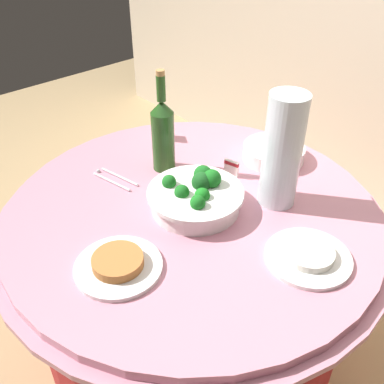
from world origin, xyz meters
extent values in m
plane|color=tan|center=(0.00, 0.00, 0.00)|extent=(6.00, 6.00, 0.00)
cylinder|color=maroon|center=(0.00, 0.00, 0.34)|extent=(1.01, 1.01, 0.69)
cylinder|color=pink|center=(0.00, 0.00, 0.70)|extent=(1.16, 1.16, 0.02)
cylinder|color=pink|center=(0.00, 0.00, 0.72)|extent=(1.10, 1.10, 0.03)
cylinder|color=white|center=(0.01, 0.00, 0.77)|extent=(0.26, 0.26, 0.05)
cylinder|color=white|center=(0.01, 0.00, 0.80)|extent=(0.28, 0.28, 0.01)
sphere|color=#19631E|center=(-0.01, 0.06, 0.82)|extent=(0.06, 0.06, 0.06)
sphere|color=#19661E|center=(-0.06, -0.04, 0.81)|extent=(0.04, 0.04, 0.04)
sphere|color=#19671E|center=(0.00, -0.04, 0.81)|extent=(0.04, 0.04, 0.04)
sphere|color=#196E1E|center=(0.02, 0.06, 0.82)|extent=(0.06, 0.06, 0.06)
sphere|color=#19541E|center=(0.01, 0.03, 0.81)|extent=(0.06, 0.06, 0.06)
sphere|color=#197C1E|center=(0.05, -0.01, 0.81)|extent=(0.04, 0.04, 0.04)
sphere|color=#19701E|center=(0.07, -0.04, 0.81)|extent=(0.04, 0.04, 0.04)
cylinder|color=white|center=(-0.01, 0.39, 0.74)|extent=(0.21, 0.21, 0.01)
cylinder|color=white|center=(-0.01, 0.39, 0.76)|extent=(0.21, 0.21, 0.01)
cylinder|color=white|center=(-0.01, 0.39, 0.77)|extent=(0.21, 0.21, 0.01)
cylinder|color=white|center=(-0.01, 0.39, 0.78)|extent=(0.21, 0.21, 0.01)
cylinder|color=white|center=(-0.01, 0.39, 0.79)|extent=(0.21, 0.21, 0.01)
cylinder|color=#214C1A|center=(-0.22, 0.07, 0.84)|extent=(0.07, 0.07, 0.20)
cone|color=#214C1A|center=(-0.22, 0.07, 0.96)|extent=(0.07, 0.07, 0.04)
cylinder|color=#214C1A|center=(-0.22, 0.07, 1.02)|extent=(0.03, 0.03, 0.08)
cylinder|color=#B2844C|center=(-0.22, 0.07, 1.07)|extent=(0.03, 0.03, 0.02)
cylinder|color=silver|center=(0.15, 0.21, 0.91)|extent=(0.11, 0.11, 0.34)
sphere|color=#E5B26B|center=(0.17, 0.21, 0.78)|extent=(0.06, 0.06, 0.06)
sphere|color=#E5B26B|center=(0.14, 0.22, 0.78)|extent=(0.06, 0.06, 0.06)
sphere|color=#E5B26B|center=(0.14, 0.19, 0.78)|extent=(0.06, 0.06, 0.06)
sphere|color=#72C64C|center=(0.17, 0.22, 0.83)|extent=(0.06, 0.06, 0.06)
sphere|color=#72C64C|center=(0.13, 0.21, 0.83)|extent=(0.06, 0.06, 0.06)
sphere|color=#72C64C|center=(0.15, 0.18, 0.83)|extent=(0.06, 0.06, 0.06)
sphere|color=red|center=(0.16, 0.22, 0.89)|extent=(0.06, 0.06, 0.06)
sphere|color=red|center=(0.13, 0.20, 0.89)|extent=(0.06, 0.06, 0.06)
sphere|color=red|center=(0.16, 0.19, 0.89)|extent=(0.06, 0.06, 0.06)
sphere|color=#E5B26B|center=(0.15, 0.23, 0.94)|extent=(0.06, 0.06, 0.06)
sphere|color=#E5B26B|center=(0.13, 0.19, 0.94)|extent=(0.06, 0.06, 0.06)
sphere|color=#E5B26B|center=(0.17, 0.20, 0.94)|extent=(0.06, 0.06, 0.06)
cylinder|color=silver|center=(-0.27, -0.07, 0.74)|extent=(0.16, 0.04, 0.01)
cylinder|color=silver|center=(-0.26, -0.11, 0.74)|extent=(0.16, 0.04, 0.01)
sphere|color=silver|center=(-0.34, -0.11, 0.74)|extent=(0.01, 0.01, 0.01)
cylinder|color=white|center=(0.36, 0.07, 0.75)|extent=(0.22, 0.22, 0.01)
cylinder|color=white|center=(0.36, 0.07, 0.76)|extent=(0.13, 0.13, 0.02)
cylinder|color=white|center=(0.07, -0.31, 0.75)|extent=(0.22, 0.22, 0.01)
cylinder|color=#B77038|center=(0.07, -0.31, 0.76)|extent=(0.13, 0.13, 0.03)
cube|color=white|center=(-0.04, 0.20, 0.77)|extent=(0.05, 0.02, 0.05)
cube|color=maroon|center=(-0.04, 0.20, 0.79)|extent=(0.05, 0.02, 0.01)
cube|color=white|center=(-0.35, 0.22, 0.77)|extent=(0.05, 0.03, 0.05)
cube|color=maroon|center=(-0.35, 0.22, 0.79)|extent=(0.05, 0.03, 0.01)
camera|label=1|loc=(0.76, -0.69, 1.53)|focal=40.69mm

